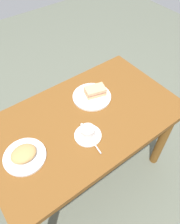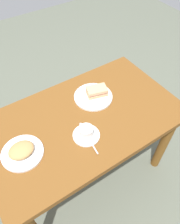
% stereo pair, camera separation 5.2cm
% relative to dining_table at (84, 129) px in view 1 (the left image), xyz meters
% --- Properties ---
extents(ground_plane, '(6.00, 6.00, 0.00)m').
position_rel_dining_table_xyz_m(ground_plane, '(0.00, 0.00, -0.60)').
color(ground_plane, '#5F6455').
extents(dining_table, '(1.22, 0.71, 0.70)m').
position_rel_dining_table_xyz_m(dining_table, '(0.00, 0.00, 0.00)').
color(dining_table, brown).
rests_on(dining_table, ground_plane).
extents(sandwich_plate, '(0.25, 0.25, 0.01)m').
position_rel_dining_table_xyz_m(sandwich_plate, '(0.15, 0.11, 0.12)').
color(sandwich_plate, white).
rests_on(sandwich_plate, dining_table).
extents(sandwich_front, '(0.15, 0.12, 0.05)m').
position_rel_dining_table_xyz_m(sandwich_front, '(0.18, 0.11, 0.15)').
color(sandwich_front, tan).
rests_on(sandwich_front, sandwich_plate).
extents(coffee_saucer, '(0.16, 0.16, 0.01)m').
position_rel_dining_table_xyz_m(coffee_saucer, '(-0.06, -0.12, 0.11)').
color(coffee_saucer, white).
rests_on(coffee_saucer, dining_table).
extents(coffee_cup, '(0.08, 0.11, 0.06)m').
position_rel_dining_table_xyz_m(coffee_cup, '(-0.06, -0.12, 0.15)').
color(coffee_cup, white).
rests_on(coffee_cup, coffee_saucer).
extents(spoon, '(0.02, 0.10, 0.01)m').
position_rel_dining_table_xyz_m(spoon, '(-0.07, -0.20, 0.12)').
color(spoon, silver).
rests_on(spoon, coffee_saucer).
extents(side_plate, '(0.23, 0.23, 0.01)m').
position_rel_dining_table_xyz_m(side_plate, '(-0.40, -0.03, 0.12)').
color(side_plate, white).
rests_on(side_plate, dining_table).
extents(side_food_pile, '(0.14, 0.11, 0.04)m').
position_rel_dining_table_xyz_m(side_food_pile, '(-0.40, -0.03, 0.14)').
color(side_food_pile, tan).
rests_on(side_food_pile, side_plate).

